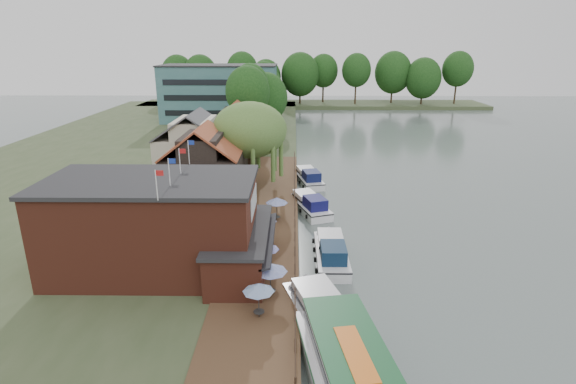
{
  "coord_description": "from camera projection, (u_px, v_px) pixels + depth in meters",
  "views": [
    {
      "loc": [
        -5.43,
        -32.13,
        17.62
      ],
      "look_at": [
        -6.0,
        12.0,
        3.0
      ],
      "focal_mm": 28.0,
      "sensor_mm": 36.0,
      "label": 1
    }
  ],
  "objects": [
    {
      "name": "ground",
      "position": [
        361.0,
        275.0,
        35.97
      ],
      "size": [
        260.0,
        260.0,
        0.0
      ],
      "primitive_type": "plane",
      "color": "slate",
      "rests_on": "ground"
    },
    {
      "name": "land_bank",
      "position": [
        135.0,
        160.0,
        69.4
      ],
      "size": [
        50.0,
        140.0,
        1.0
      ],
      "primitive_type": "cube",
      "color": "#384728",
      "rests_on": "ground"
    },
    {
      "name": "quay_deck",
      "position": [
        268.0,
        216.0,
        45.23
      ],
      "size": [
        6.0,
        50.0,
        0.1
      ],
      "primitive_type": "cube",
      "color": "#47301E",
      "rests_on": "land_bank"
    },
    {
      "name": "quay_rail",
      "position": [
        295.0,
        211.0,
        45.53
      ],
      "size": [
        0.2,
        49.0,
        1.0
      ],
      "primitive_type": null,
      "color": "black",
      "rests_on": "land_bank"
    },
    {
      "name": "pub",
      "position": [
        180.0,
        225.0,
        33.73
      ],
      "size": [
        20.0,
        11.0,
        7.3
      ],
      "primitive_type": null,
      "color": "maroon",
      "rests_on": "land_bank"
    },
    {
      "name": "hotel_block",
      "position": [
        220.0,
        93.0,
        100.44
      ],
      "size": [
        25.4,
        12.4,
        12.3
      ],
      "primitive_type": null,
      "color": "#38666B",
      "rests_on": "land_bank"
    },
    {
      "name": "cottage_a",
      "position": [
        204.0,
        166.0,
        47.79
      ],
      "size": [
        8.6,
        7.6,
        8.5
      ],
      "primitive_type": null,
      "color": "black",
      "rests_on": "land_bank"
    },
    {
      "name": "cottage_b",
      "position": [
        195.0,
        145.0,
        57.32
      ],
      "size": [
        9.6,
        8.6,
        8.5
      ],
      "primitive_type": null,
      "color": "beige",
      "rests_on": "land_bank"
    },
    {
      "name": "cottage_c",
      "position": [
        235.0,
        132.0,
        65.82
      ],
      "size": [
        7.6,
        7.6,
        8.5
      ],
      "primitive_type": null,
      "color": "black",
      "rests_on": "land_bank"
    },
    {
      "name": "willow",
      "position": [
        250.0,
        147.0,
        52.18
      ],
      "size": [
        8.6,
        8.6,
        10.43
      ],
      "primitive_type": null,
      "color": "#476B2D",
      "rests_on": "land_bank"
    },
    {
      "name": "umbrella_0",
      "position": [
        259.0,
        300.0,
        28.19
      ],
      "size": [
        2.02,
        2.02,
        2.38
      ],
      "primitive_type": null,
      "color": "navy",
      "rests_on": "quay_deck"
    },
    {
      "name": "umbrella_1",
      "position": [
        270.0,
        280.0,
        30.64
      ],
      "size": [
        2.35,
        2.35,
        2.38
      ],
      "primitive_type": null,
      "color": "navy",
      "rests_on": "quay_deck"
    },
    {
      "name": "umbrella_2",
      "position": [
        266.0,
        257.0,
        33.9
      ],
      "size": [
        1.96,
        1.96,
        2.38
      ],
      "primitive_type": null,
      "color": "#211B96",
      "rests_on": "quay_deck"
    },
    {
      "name": "umbrella_3",
      "position": [
        264.0,
        228.0,
        39.26
      ],
      "size": [
        2.26,
        2.26,
        2.38
      ],
      "primitive_type": null,
      "color": "navy",
      "rests_on": "quay_deck"
    },
    {
      "name": "umbrella_4",
      "position": [
        277.0,
        209.0,
        43.75
      ],
      "size": [
        2.18,
        2.18,
        2.38
      ],
      "primitive_type": null,
      "color": "#1B3399",
      "rests_on": "quay_deck"
    },
    {
      "name": "cruiser_0",
      "position": [
        325.0,
        313.0,
        28.56
      ],
      "size": [
        6.47,
        11.15,
        2.6
      ],
      "primitive_type": null,
      "rotation": [
        0.0,
        0.0,
        0.31
      ],
      "color": "silver",
      "rests_on": "ground"
    },
    {
      "name": "cruiser_1",
      "position": [
        331.0,
        249.0,
        37.95
      ],
      "size": [
        2.99,
        9.22,
        2.21
      ],
      "primitive_type": null,
      "rotation": [
        0.0,
        0.0,
        0.0
      ],
      "color": "silver",
      "rests_on": "ground"
    },
    {
      "name": "cruiser_2",
      "position": [
        310.0,
        202.0,
        49.29
      ],
      "size": [
        5.64,
        9.38,
        2.12
      ],
      "primitive_type": null,
      "rotation": [
        0.0,
        0.0,
        0.33
      ],
      "color": "white",
      "rests_on": "ground"
    },
    {
      "name": "cruiser_3",
      "position": [
        308.0,
        176.0,
        59.2
      ],
      "size": [
        4.73,
        9.33,
        2.12
      ],
      "primitive_type": null,
      "rotation": [
        0.0,
        0.0,
        0.22
      ],
      "color": "silver",
      "rests_on": "ground"
    },
    {
      "name": "swan",
      "position": [
        342.0,
        365.0,
        25.58
      ],
      "size": [
        0.44,
        0.44,
        0.44
      ],
      "primitive_type": "sphere",
      "color": "white",
      "rests_on": "ground"
    },
    {
      "name": "bank_tree_0",
      "position": [
        248.0,
        108.0,
        73.24
      ],
      "size": [
        7.21,
        7.21,
        13.39
      ],
      "primitive_type": null,
      "color": "#143811",
      "rests_on": "land_bank"
    },
    {
      "name": "bank_tree_1",
      "position": [
        251.0,
        100.0,
        82.6
      ],
      "size": [
        6.6,
        6.6,
        13.34
      ],
      "primitive_type": null,
      "color": "#143811",
      "rests_on": "land_bank"
    },
    {
      "name": "bank_tree_2",
      "position": [
        266.0,
        102.0,
        87.58
      ],
      "size": [
        8.47,
        8.47,
        11.5
      ],
      "primitive_type": null,
      "color": "#143811",
      "rests_on": "land_bank"
    },
    {
      "name": "bank_tree_3",
      "position": [
        265.0,
        90.0,
        109.71
      ],
      "size": [
        8.7,
        8.7,
        11.63
      ],
      "primitive_type": null,
      "color": "#143811",
      "rests_on": "land_bank"
    },
    {
      "name": "bank_tree_4",
      "position": [
        245.0,
        87.0,
        116.54
      ],
      "size": [
        6.77,
        6.77,
        11.9
      ],
      "primitive_type": null,
      "color": "#143811",
      "rests_on": "land_bank"
    },
    {
      "name": "bank_tree_5",
      "position": [
        264.0,
        84.0,
        122.21
      ],
      "size": [
        7.67,
        7.67,
        12.24
      ],
      "primitive_type": null,
      "color": "#143811",
      "rests_on": "land_bank"
    }
  ]
}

